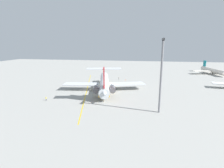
# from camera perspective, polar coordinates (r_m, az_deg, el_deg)

# --- Properties ---
(ground) EXTENTS (330.56, 330.56, 0.00)m
(ground) POSITION_cam_1_polar(r_m,az_deg,el_deg) (92.27, -8.38, -1.83)
(ground) COLOR #9E9E99
(main_jetliner) EXTENTS (46.82, 41.78, 13.76)m
(main_jetliner) POSITION_cam_1_polar(r_m,az_deg,el_deg) (89.02, -2.50, 0.24)
(main_jetliner) COLOR silver
(main_jetliner) RESTS_ON ground
(airliner_far_left) EXTENTS (31.31, 31.22, 9.41)m
(airliner_far_left) POSITION_cam_1_polar(r_m,az_deg,el_deg) (159.41, 29.82, 3.74)
(airliner_far_left) COLOR silver
(airliner_far_left) RESTS_ON ground
(ground_crew_near_nose) EXTENTS (0.37, 0.26, 1.65)m
(ground_crew_near_nose) POSITION_cam_1_polar(r_m,az_deg,el_deg) (78.65, -20.42, -4.28)
(ground_crew_near_nose) COLOR black
(ground_crew_near_nose) RESTS_ON ground
(ground_crew_near_tail) EXTENTS (0.45, 0.28, 1.77)m
(ground_crew_near_tail) POSITION_cam_1_polar(r_m,az_deg,el_deg) (115.99, 2.18, 1.84)
(ground_crew_near_tail) COLOR black
(ground_crew_near_tail) RESTS_ON ground
(safety_cone_nose) EXTENTS (0.40, 0.40, 0.55)m
(safety_cone_nose) POSITION_cam_1_polar(r_m,az_deg,el_deg) (115.65, 4.38, 1.36)
(safety_cone_nose) COLOR #EA590F
(safety_cone_nose) RESTS_ON ground
(taxiway_centreline) EXTENTS (82.05, 22.13, 0.01)m
(taxiway_centreline) POSITION_cam_1_polar(r_m,az_deg,el_deg) (93.66, -7.99, -1.60)
(taxiway_centreline) COLOR gold
(taxiway_centreline) RESTS_ON ground
(light_mast) EXTENTS (4.00, 0.70, 24.79)m
(light_mast) POSITION_cam_1_polar(r_m,az_deg,el_deg) (60.40, 15.54, 3.36)
(light_mast) COLOR slate
(light_mast) RESTS_ON ground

